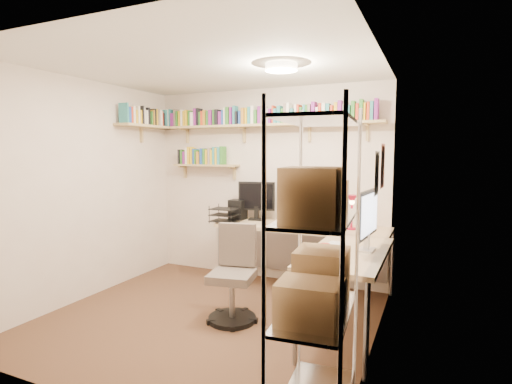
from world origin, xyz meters
TOP-DOWN VIEW (x-y plane):
  - ground at (0.00, 0.00)m, footprint 3.20×3.20m
  - room_shell at (0.00, 0.00)m, footprint 3.24×3.04m
  - wall_shelves at (-0.43, 1.30)m, footprint 3.12×1.09m
  - corner_desk at (0.67, 0.92)m, footprint 2.18×2.04m
  - office_chair at (0.24, 0.10)m, footprint 0.51×0.51m
  - wire_rack at (1.42, -1.10)m, footprint 0.49×0.88m

SIDE VIEW (x-z plane):
  - ground at x=0.00m, z-range 0.00..0.00m
  - office_chair at x=0.24m, z-range -0.08..0.88m
  - corner_desk at x=0.67m, z-range 0.10..1.48m
  - wire_rack at x=1.42m, z-range 0.11..2.08m
  - room_shell at x=0.00m, z-range 0.29..2.81m
  - wall_shelves at x=-0.43m, z-range 1.63..2.42m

